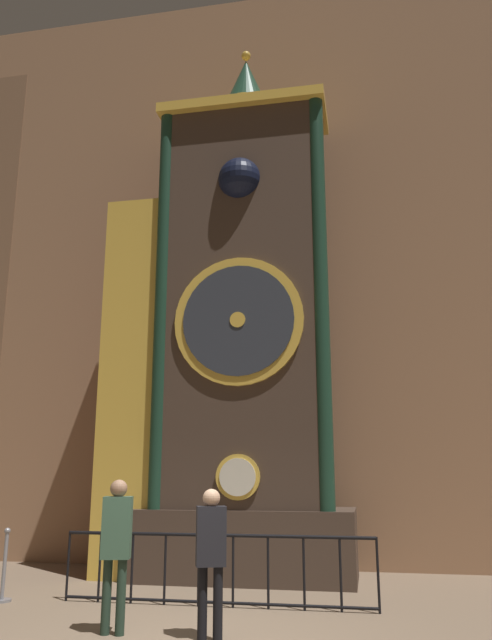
% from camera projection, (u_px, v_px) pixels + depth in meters
% --- Properties ---
extents(cathedral_back_wall, '(24.00, 0.32, 13.13)m').
position_uv_depth(cathedral_back_wall, '(261.00, 254.00, 13.85)').
color(cathedral_back_wall, '#936B4C').
rests_on(cathedral_back_wall, ground_plane).
extents(clock_tower, '(4.64, 1.85, 10.62)m').
position_uv_depth(clock_tower, '(227.00, 333.00, 11.97)').
color(clock_tower, '#423328').
rests_on(clock_tower, ground_plane).
extents(railing_fence, '(4.55, 0.05, 0.98)m').
position_uv_depth(railing_fence, '(216.00, 566.00, 8.84)').
color(railing_fence, black).
rests_on(railing_fence, ground_plane).
extents(visitor_near, '(0.38, 0.30, 1.75)m').
position_uv_depth(visitor_near, '(116.00, 539.00, 7.45)').
color(visitor_near, '#213427').
rests_on(visitor_near, ground_plane).
extents(visitor_far, '(0.39, 0.32, 1.64)m').
position_uv_depth(visitor_far, '(211.00, 548.00, 7.21)').
color(visitor_far, black).
rests_on(visitor_far, ground_plane).
extents(stanchion_post, '(0.28, 0.28, 1.03)m').
position_uv_depth(stanchion_post, '(3.00, 577.00, 9.14)').
color(stanchion_post, gray).
rests_on(stanchion_post, ground_plane).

